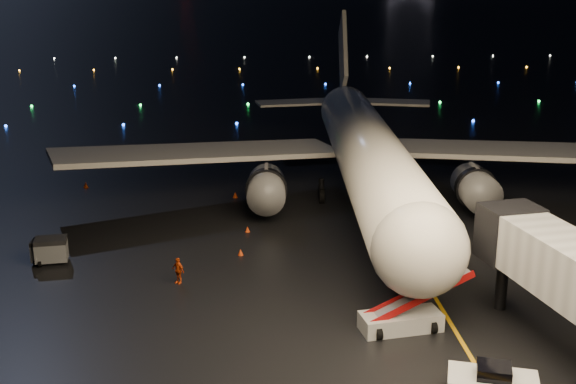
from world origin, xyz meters
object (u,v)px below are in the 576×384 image
pushback_tug (493,384)px  belt_loader (401,303)px  crew_c (178,270)px  airliner (365,111)px  baggage_cart_0 (47,251)px  baggage_cart_1 (51,250)px

pushback_tug → belt_loader: bearing=126.4°
belt_loader → crew_c: (-13.07, 7.30, -0.74)m
crew_c → airliner: bearing=93.0°
pushback_tug → crew_c: pushback_tug is taller
crew_c → baggage_cart_0: bearing=-162.5°
belt_loader → crew_c: bearing=140.4°
baggage_cart_1 → pushback_tug: bearing=-45.7°
belt_loader → baggage_cart_0: (-22.54, 11.49, -0.79)m
belt_loader → baggage_cart_0: size_ratio=3.43×
pushback_tug → baggage_cart_0: (-25.26, 18.99, -0.15)m
pushback_tug → airliner: bearing=107.7°
airliner → crew_c: size_ratio=31.19×
pushback_tug → baggage_cart_1: bearing=159.3°
pushback_tug → belt_loader: belt_loader is taller
airliner → baggage_cart_1: bearing=-145.9°
pushback_tug → baggage_cart_1: (-24.90, 18.86, -0.07)m
belt_loader → airliner: bearing=75.3°
belt_loader → baggage_cart_0: belt_loader is taller
pushback_tug → belt_loader: size_ratio=0.61×
belt_loader → baggage_cart_0: bearing=142.6°
baggage_cart_1 → airliner: bearing=23.2°
belt_loader → baggage_cart_1: (-22.18, 11.36, -0.71)m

